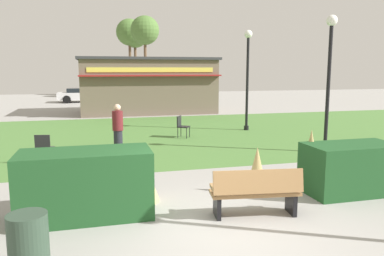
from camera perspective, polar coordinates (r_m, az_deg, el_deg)
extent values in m
plane|color=#999691|center=(6.89, 4.80, -14.91)|extent=(80.00, 80.00, 0.00)
cube|color=#4C7A38|center=(16.26, -6.89, -1.02)|extent=(36.00, 12.00, 0.01)
cube|color=#9E7547|center=(7.38, 9.48, -9.60)|extent=(1.75, 0.70, 0.06)
cube|color=#9E7547|center=(7.10, 10.05, -8.00)|extent=(1.70, 0.35, 0.44)
cube|color=black|center=(7.29, 3.81, -11.61)|extent=(0.14, 0.45, 0.45)
cube|color=black|center=(7.69, 14.76, -10.80)|extent=(0.14, 0.45, 0.45)
cube|color=#9E7547|center=(7.16, 3.20, -9.06)|extent=(0.12, 0.44, 0.06)
cube|color=#9E7547|center=(7.61, 15.43, -8.29)|extent=(0.12, 0.44, 0.06)
cube|color=#1E4C23|center=(7.43, -15.73, -8.18)|extent=(2.43, 1.10, 1.28)
cube|color=#1E4C23|center=(9.27, 22.95, -5.66)|extent=(2.08, 1.10, 1.12)
cone|color=tan|center=(9.25, 17.48, -4.51)|extent=(0.59, 0.59, 1.40)
cone|color=tan|center=(8.62, 9.80, -6.35)|extent=(0.52, 0.52, 1.06)
cone|color=tan|center=(8.07, -7.50, -7.40)|extent=(0.71, 0.71, 1.05)
cylinder|color=black|center=(13.57, 19.45, -3.02)|extent=(0.22, 0.22, 0.20)
cylinder|color=black|center=(13.32, 19.89, 5.38)|extent=(0.12, 0.12, 4.18)
sphere|color=white|center=(13.40, 20.41, 15.01)|extent=(0.36, 0.36, 0.36)
cylinder|color=black|center=(17.61, 8.21, 0.03)|extent=(0.22, 0.22, 0.20)
cylinder|color=black|center=(17.42, 8.36, 6.50)|extent=(0.12, 0.12, 4.18)
sphere|color=white|center=(17.48, 8.53, 13.88)|extent=(0.36, 0.36, 0.36)
cylinder|color=#2D4233|center=(5.63, -23.47, -16.19)|extent=(0.52, 0.52, 0.91)
cube|color=#6B5B4C|center=(24.83, -6.77, 6.26)|extent=(8.35, 4.34, 3.36)
cube|color=#333338|center=(24.82, -6.85, 10.32)|extent=(8.65, 4.64, 0.16)
cube|color=maroon|center=(22.49, -5.98, 7.89)|extent=(8.45, 0.36, 0.08)
cube|color=#D8CC4C|center=(22.64, -6.05, 8.75)|extent=(7.51, 0.04, 0.28)
cube|color=black|center=(15.43, -1.27, 0.19)|extent=(0.61, 0.61, 0.04)
cube|color=black|center=(15.46, -1.97, 1.03)|extent=(0.27, 0.39, 0.44)
cylinder|color=black|center=(15.22, -0.82, -0.79)|extent=(0.03, 0.03, 0.45)
cylinder|color=black|center=(15.58, -0.37, -0.57)|extent=(0.03, 0.03, 0.45)
cylinder|color=black|center=(15.35, -2.17, -0.71)|extent=(0.03, 0.03, 0.45)
cylinder|color=black|center=(15.70, -1.69, -0.49)|extent=(0.03, 0.03, 0.45)
cube|color=black|center=(12.04, -21.34, -2.89)|extent=(0.52, 0.52, 0.04)
cube|color=black|center=(11.82, -21.70, -2.03)|extent=(0.44, 0.13, 0.44)
cylinder|color=black|center=(12.21, -20.16, -3.75)|extent=(0.03, 0.03, 0.45)
cylinder|color=black|center=(12.32, -21.85, -3.73)|extent=(0.03, 0.03, 0.45)
cylinder|color=black|center=(11.85, -20.69, -4.14)|extent=(0.03, 0.03, 0.45)
cylinder|color=black|center=(11.97, -22.43, -4.11)|extent=(0.03, 0.03, 0.45)
cylinder|color=#23232D|center=(12.33, -11.09, -2.29)|extent=(0.28, 0.28, 0.85)
cylinder|color=maroon|center=(12.22, -11.19, 1.10)|extent=(0.34, 0.34, 0.62)
sphere|color=beige|center=(12.17, -11.25, 3.06)|extent=(0.22, 0.22, 0.22)
cube|color=silver|center=(33.75, -16.10, 4.72)|extent=(4.25, 1.91, 0.60)
cube|color=black|center=(33.73, -16.39, 5.44)|extent=(2.35, 1.64, 0.44)
cylinder|color=black|center=(34.64, -13.86, 4.52)|extent=(0.65, 0.24, 0.64)
cylinder|color=black|center=(32.80, -13.89, 4.29)|extent=(0.65, 0.24, 0.64)
cylinder|color=black|center=(34.77, -18.16, 4.36)|extent=(0.65, 0.24, 0.64)
cylinder|color=black|center=(32.94, -18.43, 4.12)|extent=(0.65, 0.24, 0.64)
cylinder|color=brown|center=(41.35, -9.31, 8.75)|extent=(0.28, 0.28, 5.58)
sphere|color=#4C7233|center=(41.54, -9.45, 14.12)|extent=(2.80, 2.80, 2.80)
cylinder|color=brown|center=(37.86, -7.04, 8.70)|extent=(0.28, 0.28, 5.45)
sphere|color=#4C7233|center=(38.05, -7.15, 14.46)|extent=(2.80, 2.80, 2.80)
cylinder|color=brown|center=(41.59, -8.52, 8.62)|extent=(0.28, 0.28, 5.37)
sphere|color=#4C7233|center=(41.75, -8.64, 13.82)|extent=(2.80, 2.80, 2.80)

